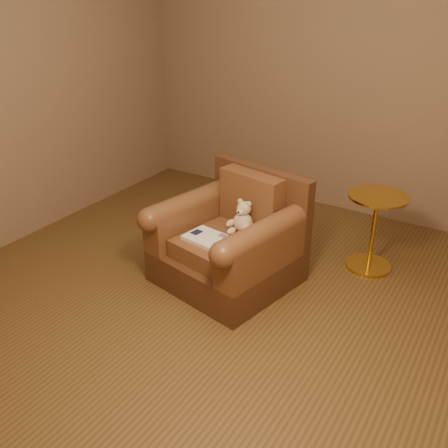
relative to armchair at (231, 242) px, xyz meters
The scene contains 6 objects.
floor 0.43m from the armchair, 77.35° to the right, with size 4.00×4.00×0.00m, color brown.
room 1.43m from the armchair, 77.35° to the right, with size 4.02×4.02×2.71m.
armchair is the anchor object (origin of this frame).
teddy_bear 0.19m from the armchair, 49.08° to the left, with size 0.19×0.21×0.26m.
guidebook 0.22m from the armchair, 104.63° to the right, with size 0.42×0.29×0.03m.
side_table 1.12m from the armchair, 40.22° to the left, with size 0.45×0.45×0.63m.
Camera 1 is at (1.64, -2.53, 2.09)m, focal length 40.00 mm.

